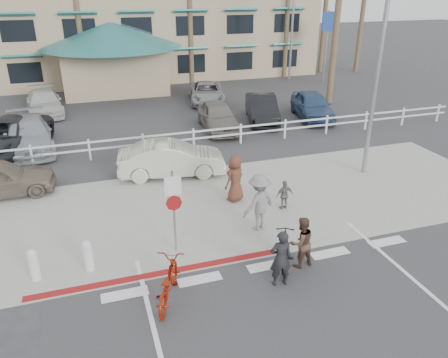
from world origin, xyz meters
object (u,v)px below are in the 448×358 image
object	(u,v)px
bike_black	(285,250)
car_white_sedan	(172,159)
bike_red	(168,282)
sign_post	(174,208)

from	to	relation	value
bike_black	car_white_sedan	distance (m)	7.49
bike_red	bike_black	world-z (taller)	bike_black
bike_black	sign_post	bearing A→B (deg)	-8.61
sign_post	bike_red	distance (m)	2.41
bike_black	car_white_sedan	bearing A→B (deg)	-52.92
bike_black	bike_red	bearing A→B (deg)	30.43
bike_black	car_white_sedan	world-z (taller)	car_white_sedan
sign_post	car_white_sedan	distance (m)	5.69
car_white_sedan	bike_black	bearing A→B (deg)	-158.33
sign_post	bike_black	xyz separation A→B (m)	(2.72, -1.76, -0.91)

